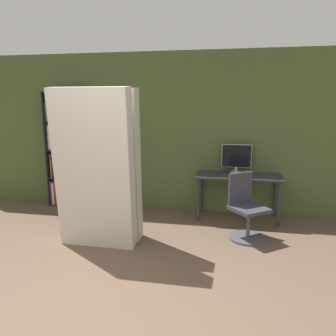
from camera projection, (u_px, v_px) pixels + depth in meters
ground_plane at (78, 335)px, 2.68m from camera, size 16.00×16.00×0.00m
wall_back at (162, 133)px, 5.64m from camera, size 8.00×0.06×2.70m
desk at (238, 181)px, 5.24m from camera, size 1.35×0.57×0.73m
monitor at (236, 157)px, 5.35m from camera, size 0.48×0.18×0.47m
office_chair at (246, 213)px, 4.55m from camera, size 0.62×0.62×0.91m
bookshelf at (64, 150)px, 5.91m from camera, size 0.79×0.27×2.05m
mattress_near at (95, 170)px, 4.14m from camera, size 1.00×0.38×2.06m
mattress_far at (104, 166)px, 4.43m from camera, size 1.00×0.32×2.06m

